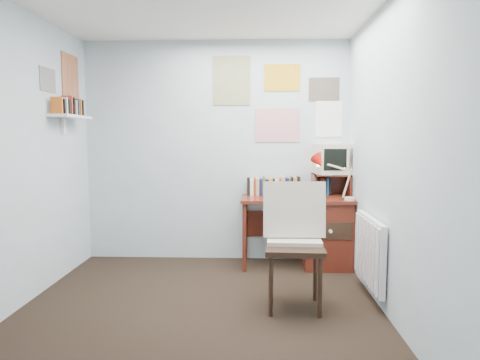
{
  "coord_description": "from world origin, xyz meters",
  "views": [
    {
      "loc": [
        0.45,
        -3.15,
        1.42
      ],
      "look_at": [
        0.3,
        1.05,
        0.99
      ],
      "focal_mm": 32.0,
      "sensor_mm": 36.0,
      "label": 1
    }
  ],
  "objects_px": {
    "desk": "(321,230)",
    "desk_chair": "(295,248)",
    "crt_tv": "(334,158)",
    "radiator": "(370,251)",
    "tv_riser": "(331,185)",
    "wall_shelf": "(71,117)",
    "desk_lamp": "(350,180)"
  },
  "relations": [
    {
      "from": "desk",
      "to": "desk_chair",
      "type": "height_order",
      "value": "desk_chair"
    },
    {
      "from": "crt_tv",
      "to": "radiator",
      "type": "distance_m",
      "value": 1.32
    },
    {
      "from": "tv_riser",
      "to": "wall_shelf",
      "type": "height_order",
      "value": "wall_shelf"
    },
    {
      "from": "crt_tv",
      "to": "desk_lamp",
      "type": "bearing_deg",
      "value": -78.53
    },
    {
      "from": "desk",
      "to": "crt_tv",
      "type": "xyz_separation_m",
      "value": [
        0.15,
        0.13,
        0.79
      ]
    },
    {
      "from": "desk_chair",
      "to": "wall_shelf",
      "type": "height_order",
      "value": "wall_shelf"
    },
    {
      "from": "desk_chair",
      "to": "crt_tv",
      "type": "xyz_separation_m",
      "value": [
        0.54,
        1.31,
        0.68
      ]
    },
    {
      "from": "wall_shelf",
      "to": "desk_chair",
      "type": "bearing_deg",
      "value": -20.27
    },
    {
      "from": "desk_chair",
      "to": "tv_riser",
      "type": "bearing_deg",
      "value": 70.6
    },
    {
      "from": "desk_lamp",
      "to": "radiator",
      "type": "bearing_deg",
      "value": -89.11
    },
    {
      "from": "desk_chair",
      "to": "desk_lamp",
      "type": "height_order",
      "value": "desk_lamp"
    },
    {
      "from": "crt_tv",
      "to": "wall_shelf",
      "type": "bearing_deg",
      "value": -178.58
    },
    {
      "from": "radiator",
      "to": "wall_shelf",
      "type": "distance_m",
      "value": 3.15
    },
    {
      "from": "desk_chair",
      "to": "desk",
      "type": "bearing_deg",
      "value": 73.79
    },
    {
      "from": "wall_shelf",
      "to": "radiator",
      "type": "bearing_deg",
      "value": -10.89
    },
    {
      "from": "desk",
      "to": "wall_shelf",
      "type": "relative_size",
      "value": 1.94
    },
    {
      "from": "desk",
      "to": "radiator",
      "type": "distance_m",
      "value": 0.97
    },
    {
      "from": "desk_lamp",
      "to": "crt_tv",
      "type": "bearing_deg",
      "value": 110.02
    },
    {
      "from": "crt_tv",
      "to": "radiator",
      "type": "bearing_deg",
      "value": -91.69
    },
    {
      "from": "desk_lamp",
      "to": "radiator",
      "type": "height_order",
      "value": "desk_lamp"
    },
    {
      "from": "desk_lamp",
      "to": "tv_riser",
      "type": "height_order",
      "value": "desk_lamp"
    },
    {
      "from": "crt_tv",
      "to": "tv_riser",
      "type": "bearing_deg",
      "value": -155.87
    },
    {
      "from": "radiator",
      "to": "wall_shelf",
      "type": "xyz_separation_m",
      "value": [
        -2.86,
        0.55,
        1.2
      ]
    },
    {
      "from": "desk_lamp",
      "to": "wall_shelf",
      "type": "xyz_separation_m",
      "value": [
        -2.84,
        -0.19,
        0.64
      ]
    },
    {
      "from": "tv_riser",
      "to": "crt_tv",
      "type": "height_order",
      "value": "crt_tv"
    },
    {
      "from": "tv_riser",
      "to": "crt_tv",
      "type": "xyz_separation_m",
      "value": [
        0.03,
        0.02,
        0.31
      ]
    },
    {
      "from": "desk_chair",
      "to": "radiator",
      "type": "distance_m",
      "value": 0.73
    },
    {
      "from": "tv_riser",
      "to": "crt_tv",
      "type": "distance_m",
      "value": 0.31
    },
    {
      "from": "desk_chair",
      "to": "crt_tv",
      "type": "relative_size",
      "value": 2.66
    },
    {
      "from": "radiator",
      "to": "wall_shelf",
      "type": "relative_size",
      "value": 1.29
    },
    {
      "from": "tv_riser",
      "to": "desk_lamp",
      "type": "bearing_deg",
      "value": -63.21
    },
    {
      "from": "desk_chair",
      "to": "wall_shelf",
      "type": "distance_m",
      "value": 2.57
    }
  ]
}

